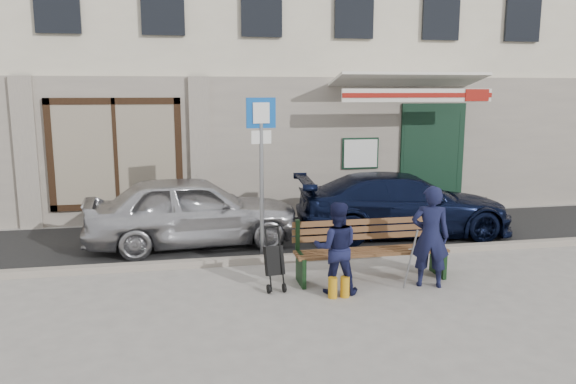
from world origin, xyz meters
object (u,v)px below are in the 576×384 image
object	(u,v)px
car_navy	(403,204)
man	(430,236)
woman	(336,248)
parking_sign	(261,151)
bench	(368,251)
car_silver	(193,211)
stroller	(274,262)

from	to	relation	value
car_navy	man	size ratio (longest dim) A/B	2.83
man	woman	distance (m)	1.45
parking_sign	bench	size ratio (longest dim) A/B	1.16
car_silver	woman	distance (m)	3.52
bench	stroller	world-z (taller)	bench
woman	parking_sign	bearing A→B (deg)	-57.48
car_navy	man	distance (m)	3.05
woman	car_silver	bearing A→B (deg)	-45.12
bench	parking_sign	bearing A→B (deg)	132.84
bench	woman	distance (m)	0.83
parking_sign	stroller	size ratio (longest dim) A/B	2.99
car_silver	stroller	distance (m)	2.85
parking_sign	man	world-z (taller)	parking_sign
parking_sign	bench	bearing A→B (deg)	-54.31
woman	stroller	bearing A→B (deg)	-9.51
car_navy	woman	distance (m)	3.70
bench	woman	world-z (taller)	woman
car_silver	car_navy	distance (m)	4.20
car_silver	car_navy	world-z (taller)	car_silver
car_navy	bench	distance (m)	2.95
car_silver	man	distance (m)	4.49
car_navy	stroller	distance (m)	4.06
stroller	man	bearing A→B (deg)	-17.56
parking_sign	woman	xyz separation A→B (m)	(0.78, -2.01, -1.21)
car_navy	parking_sign	bearing A→B (deg)	112.05
parking_sign	woman	distance (m)	2.47
man	woman	world-z (taller)	man
stroller	bench	bearing A→B (deg)	-4.16
parking_sign	bench	distance (m)	2.55
car_navy	parking_sign	size ratio (longest dim) A/B	1.56
bench	man	distance (m)	0.97
car_silver	parking_sign	xyz separation A→B (m)	(1.17, -0.92, 1.20)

